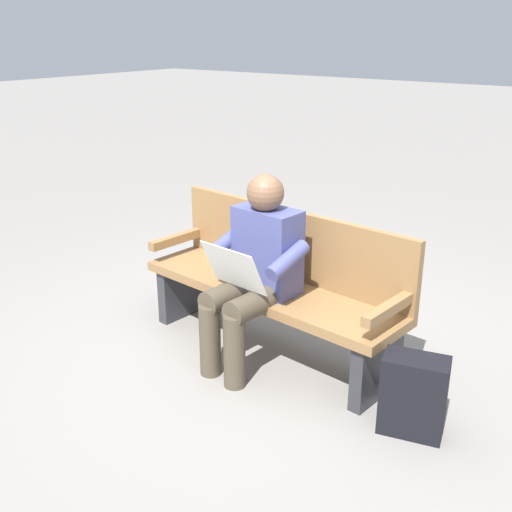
% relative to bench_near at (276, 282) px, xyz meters
% --- Properties ---
extents(ground_plane, '(40.00, 40.00, 0.00)m').
position_rel_bench_near_xyz_m(ground_plane, '(0.01, 0.07, -0.46)').
color(ground_plane, gray).
extents(bench_near, '(1.84, 0.65, 0.90)m').
position_rel_bench_near_xyz_m(bench_near, '(0.00, 0.00, 0.00)').
color(bench_near, olive).
rests_on(bench_near, ground).
extents(person_seated, '(0.60, 0.60, 1.18)m').
position_rel_bench_near_xyz_m(person_seated, '(-0.01, 0.23, 0.17)').
color(person_seated, '#474C84').
rests_on(person_seated, ground).
extents(backpack, '(0.36, 0.29, 0.43)m').
position_rel_bench_near_xyz_m(backpack, '(-1.08, 0.32, -0.25)').
color(backpack, black).
rests_on(backpack, ground).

